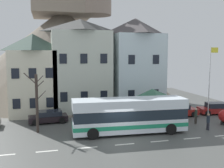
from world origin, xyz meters
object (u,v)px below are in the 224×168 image
hilltop_castle (64,49)px  transit_bus (130,116)px  pedestrian_03 (175,115)px  bare_tree_01 (37,102)px  townhouse_02 (135,64)px  pedestrian_00 (208,121)px  flagpole (210,78)px  parked_car_03 (178,110)px  pedestrian_02 (186,113)px  parked_car_00 (215,108)px  parked_car_01 (49,117)px  pedestrian_01 (196,115)px  townhouse_01 (81,66)px  bus_shelter (152,94)px  public_bench (159,110)px  townhouse_00 (34,74)px

hilltop_castle → transit_bus: bearing=-81.4°
pedestrian_03 → bare_tree_01: size_ratio=0.29×
townhouse_02 → pedestrian_00: bearing=-74.1°
flagpole → pedestrian_03: bearing=-173.5°
hilltop_castle → parked_car_03: hilltop_castle is taller
pedestrian_02 → flagpole: flagpole is taller
parked_car_00 → parked_car_01: 19.48m
parked_car_01 → pedestrian_01: size_ratio=2.50×
transit_bus → townhouse_01: bearing=109.7°
hilltop_castle → parked_car_03: (11.36, -21.62, -7.40)m
bus_shelter → public_bench: 4.00m
townhouse_01 → parked_car_00: (15.43, -5.41, -5.02)m
pedestrian_02 → townhouse_00: bearing=152.9°
transit_bus → flagpole: flagpole is taller
parked_car_03 → transit_bus: bearing=-150.0°
flagpole → parked_car_01: bearing=170.2°
townhouse_01 → parked_car_03: (10.42, -5.39, -5.01)m
townhouse_02 → bus_shelter: (-0.41, -6.80, -2.97)m
pedestrian_00 → flagpole: 5.66m
townhouse_01 → bus_shelter: bearing=-43.3°
hilltop_castle → transit_bus: (3.98, -26.34, -6.48)m
townhouse_01 → pedestrian_03: size_ratio=7.22×
pedestrian_01 → pedestrian_00: bearing=-93.1°
transit_bus → parked_car_00: 13.28m
townhouse_00 → flagpole: size_ratio=1.20×
pedestrian_01 → townhouse_00: bearing=150.7°
parked_car_01 → townhouse_01: bearing=-135.5°
parked_car_01 → bare_tree_01: size_ratio=0.74×
transit_bus → parked_car_01: size_ratio=2.56×
townhouse_00 → parked_car_03: 17.45m
townhouse_01 → pedestrian_00: size_ratio=7.05×
flagpole → transit_bus: bearing=-165.7°
parked_car_03 → pedestrian_03: (-1.80, -2.67, 0.21)m
parked_car_01 → public_bench: parked_car_01 is taller
townhouse_00 → parked_car_01: (1.55, -4.85, -4.13)m
townhouse_00 → flagpole: 20.15m
townhouse_00 → bare_tree_01: size_ratio=1.73×
parked_car_00 → public_bench: bearing=-4.0°
hilltop_castle → pedestrian_00: 30.49m
townhouse_02 → transit_bus: bearing=-111.7°
townhouse_00 → transit_bus: townhouse_00 is taller
townhouse_00 → townhouse_01: townhouse_01 is taller
hilltop_castle → parked_car_01: 22.36m
parked_car_00 → pedestrian_01: (-4.82, -3.46, 0.23)m
transit_bus → pedestrian_00: size_ratio=6.47×
townhouse_00 → flagpole: townhouse_00 is taller
townhouse_02 → parked_car_01: townhouse_02 is taller
bus_shelter → townhouse_00: bearing=151.8°
townhouse_00 → bare_tree_01: bearing=-86.2°
hilltop_castle → bare_tree_01: hilltop_castle is taller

